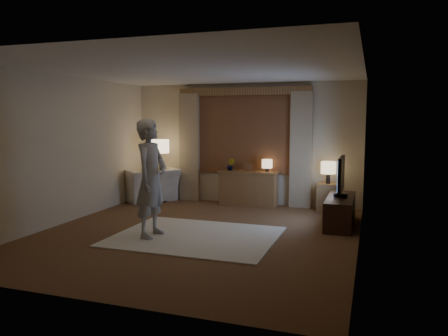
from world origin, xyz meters
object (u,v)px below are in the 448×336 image
at_px(sideboard, 248,189).
at_px(armchair, 150,184).
at_px(tv_stand, 340,211).
at_px(person, 151,178).
at_px(side_table, 328,197).

xyz_separation_m(sideboard, armchair, (-2.26, -0.18, 0.02)).
bearing_deg(armchair, sideboard, 133.09).
xyz_separation_m(tv_stand, person, (-2.74, -1.73, 0.68)).
xyz_separation_m(sideboard, person, (-0.76, -2.89, 0.58)).
xyz_separation_m(armchair, side_table, (3.92, 0.13, -0.09)).
bearing_deg(side_table, sideboard, 178.27).
distance_m(armchair, side_table, 3.92).
height_order(side_table, person, person).
height_order(sideboard, side_table, sideboard).
distance_m(armchair, person, 3.15).
height_order(sideboard, tv_stand, sideboard).
bearing_deg(tv_stand, person, -147.73).
xyz_separation_m(armchair, person, (1.50, -2.71, 0.57)).
height_order(sideboard, armchair, armchair).
bearing_deg(sideboard, tv_stand, -30.40).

